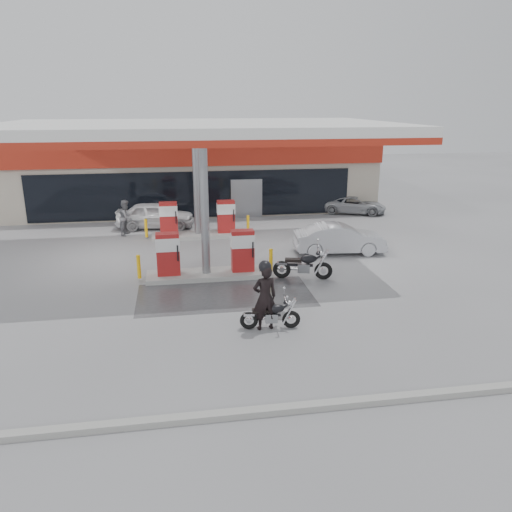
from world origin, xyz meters
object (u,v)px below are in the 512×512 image
at_px(sedan_white, 155,215).
at_px(parked_car_right, 355,205).
at_px(pump_island_near, 206,259).
at_px(attendant, 126,217).
at_px(parked_motorcycle, 304,266).
at_px(hatchback_silver, 340,239).
at_px(pump_island_far, 198,223).
at_px(main_motorcycle, 271,316).
at_px(biker_main, 265,297).
at_px(parked_car_left, 116,205).

xyz_separation_m(sedan_white, parked_car_right, (11.67, 1.80, -0.18)).
relative_size(pump_island_near, attendant, 2.90).
xyz_separation_m(pump_island_near, attendant, (-3.50, 7.00, 0.18)).
height_order(parked_motorcycle, hatchback_silver, hatchback_silver).
xyz_separation_m(pump_island_far, parked_car_right, (9.55, 4.00, -0.20)).
height_order(main_motorcycle, parked_car_right, parked_car_right).
height_order(biker_main, parked_car_right, biker_main).
xyz_separation_m(main_motorcycle, parked_motorcycle, (2.03, 4.05, 0.10)).
distance_m(pump_island_far, sedan_white, 3.06).
bearing_deg(pump_island_near, attendant, 116.55).
height_order(pump_island_far, hatchback_silver, pump_island_far).
xyz_separation_m(pump_island_near, parked_car_right, (9.55, 10.00, -0.20)).
xyz_separation_m(parked_car_left, parked_car_right, (14.05, -2.00, -0.02)).
relative_size(parked_motorcycle, attendant, 1.24).
bearing_deg(sedan_white, parked_car_right, -75.90).
xyz_separation_m(pump_island_far, main_motorcycle, (1.57, -10.86, -0.30)).
distance_m(pump_island_far, main_motorcycle, 10.97).
relative_size(main_motorcycle, hatchback_silver, 0.45).
bearing_deg(parked_motorcycle, pump_island_far, 133.17).
bearing_deg(parked_motorcycle, parked_car_left, 137.63).
distance_m(pump_island_far, hatchback_silver, 7.10).
height_order(pump_island_near, hatchback_silver, pump_island_near).
bearing_deg(sedan_white, hatchback_silver, -121.13).
bearing_deg(attendant, parked_motorcycle, -120.59).
bearing_deg(biker_main, parked_car_right, -127.89).
height_order(sedan_white, hatchback_silver, sedan_white).
relative_size(biker_main, parked_car_right, 0.54).
bearing_deg(sedan_white, pump_island_near, -160.17).
height_order(pump_island_near, parked_car_left, pump_island_near).
relative_size(main_motorcycle, biker_main, 0.91).
relative_size(parked_motorcycle, hatchback_silver, 0.55).
xyz_separation_m(hatchback_silver, parked_car_right, (3.55, 7.80, -0.14)).
distance_m(pump_island_near, sedan_white, 8.47).
bearing_deg(parked_car_right, pump_island_near, 157.72).
height_order(biker_main, parked_car_left, biker_main).
bearing_deg(parked_car_left, pump_island_far, -119.33).
xyz_separation_m(main_motorcycle, hatchback_silver, (4.43, 7.06, 0.25)).
relative_size(parked_car_left, parked_car_right, 1.00).
relative_size(attendant, parked_car_left, 0.48).
height_order(pump_island_far, attendant, pump_island_far).
xyz_separation_m(parked_motorcycle, sedan_white, (-5.72, 9.01, 0.18)).
xyz_separation_m(pump_island_near, biker_main, (1.38, -4.84, 0.28)).
bearing_deg(attendant, hatchback_silver, -99.66).
relative_size(pump_island_near, pump_island_far, 1.00).
bearing_deg(parked_motorcycle, attendant, 147.58).
distance_m(parked_motorcycle, parked_car_left, 15.15).
relative_size(main_motorcycle, attendant, 1.01).
xyz_separation_m(sedan_white, attendant, (-1.38, -1.20, 0.20)).
bearing_deg(attendant, biker_main, -140.46).
bearing_deg(attendant, sedan_white, -31.78).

